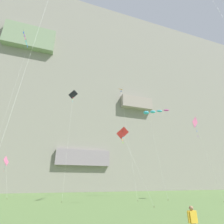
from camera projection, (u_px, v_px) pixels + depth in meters
cliff_face at (83, 91)px, 73.16m from camera, size 180.00×23.80×76.32m
spectator_watching_right at (193, 223)px, 8.58m from camera, size 0.57×0.22×1.61m
kite_windsock_high_right at (152, 112)px, 37.21m from camera, size 4.99×4.72×16.99m
kite_delta_mid_left at (123, 97)px, 37.20m from camera, size 1.15×4.64×21.39m
kite_diamond_mid_right at (196, 124)px, 30.65m from camera, size 2.54×1.56×13.55m
kite_diamond_near_cliff at (73, 97)px, 37.15m from camera, size 1.97×5.81×21.18m
kite_banner_high_left at (23, 50)px, 33.69m from camera, size 1.05×4.47×29.17m
kite_diamond_mid_center at (6, 162)px, 33.68m from camera, size 2.26×3.54×7.43m
kite_diamond_low_center at (123, 135)px, 24.58m from camera, size 3.70×2.59×10.04m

